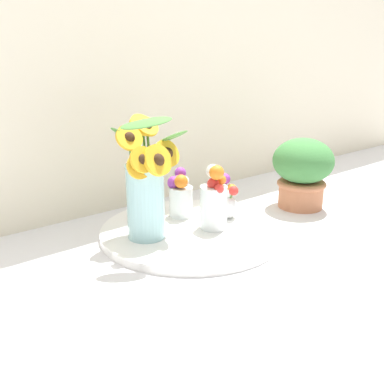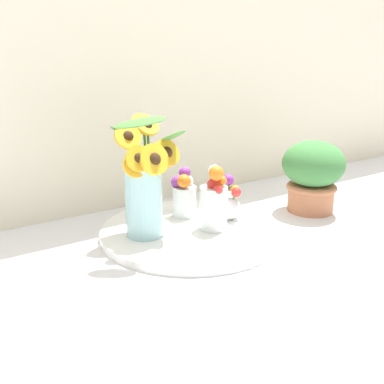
# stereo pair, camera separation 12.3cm
# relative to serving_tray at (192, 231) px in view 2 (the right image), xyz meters

# --- Properties ---
(ground_plane) EXTENTS (6.00, 6.00, 0.00)m
(ground_plane) POSITION_rel_serving_tray_xyz_m (-0.00, -0.07, -0.01)
(ground_plane) COLOR silver
(serving_tray) EXTENTS (0.51, 0.51, 0.02)m
(serving_tray) POSITION_rel_serving_tray_xyz_m (0.00, 0.00, 0.00)
(serving_tray) COLOR white
(serving_tray) RESTS_ON ground_plane
(mason_jar_sunflowers) EXTENTS (0.22, 0.22, 0.34)m
(mason_jar_sunflowers) POSITION_rel_serving_tray_xyz_m (-0.13, 0.03, 0.15)
(mason_jar_sunflowers) COLOR #9ED1D6
(mason_jar_sunflowers) RESTS_ON serving_tray
(vase_small_center) EXTENTS (0.08, 0.10, 0.18)m
(vase_small_center) POSITION_rel_serving_tray_xyz_m (0.05, -0.04, 0.09)
(vase_small_center) COLOR white
(vase_small_center) RESTS_ON serving_tray
(vase_bulb_right) EXTENTS (0.07, 0.07, 0.13)m
(vase_bulb_right) POSITION_rel_serving_tray_xyz_m (0.13, -0.00, 0.06)
(vase_bulb_right) COLOR white
(vase_bulb_right) RESTS_ON serving_tray
(vase_small_back) EXTENTS (0.07, 0.07, 0.15)m
(vase_small_back) POSITION_rel_serving_tray_xyz_m (0.04, 0.10, 0.08)
(vase_small_back) COLOR white
(vase_small_back) RESTS_ON serving_tray
(potted_plant) EXTENTS (0.20, 0.20, 0.23)m
(potted_plant) POSITION_rel_serving_tray_xyz_m (0.43, -0.04, 0.12)
(potted_plant) COLOR #B7704C
(potted_plant) RESTS_ON ground_plane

